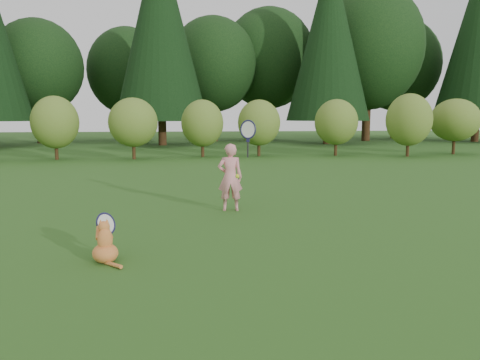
{
  "coord_description": "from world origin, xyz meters",
  "views": [
    {
      "loc": [
        -0.77,
        -6.86,
        1.75
      ],
      "look_at": [
        0.2,
        0.8,
        0.7
      ],
      "focal_mm": 35.0,
      "sensor_mm": 36.0,
      "label": 1
    }
  ],
  "objects": [
    {
      "name": "ground",
      "position": [
        0.0,
        0.0,
        0.0
      ],
      "size": [
        100.0,
        100.0,
        0.0
      ],
      "primitive_type": "plane",
      "color": "#1F4914",
      "rests_on": "ground"
    },
    {
      "name": "shrub_row",
      "position": [
        0.0,
        13.0,
        1.4
      ],
      "size": [
        28.0,
        3.0,
        2.8
      ],
      "primitive_type": null,
      "color": "olive",
      "rests_on": "ground"
    },
    {
      "name": "woodland_backdrop",
      "position": [
        0.0,
        23.0,
        7.5
      ],
      "size": [
        48.0,
        10.0,
        15.0
      ],
      "primitive_type": null,
      "color": "black",
      "rests_on": "ground"
    },
    {
      "name": "child",
      "position": [
        0.14,
        1.72,
        0.66
      ],
      "size": [
        0.7,
        0.41,
        1.89
      ],
      "rotation": [
        0.0,
        0.0,
        3.06
      ],
      "color": "pink",
      "rests_on": "ground"
    },
    {
      "name": "cat",
      "position": [
        -1.7,
        -1.2,
        0.27
      ],
      "size": [
        0.48,
        0.81,
        0.69
      ],
      "rotation": [
        0.0,
        0.0,
        0.29
      ],
      "color": "#D25B28",
      "rests_on": "ground"
    },
    {
      "name": "tennis_ball",
      "position": [
        0.12,
        0.52,
        0.8
      ],
      "size": [
        0.07,
        0.07,
        0.07
      ],
      "color": "yellow",
      "rests_on": "ground"
    }
  ]
}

